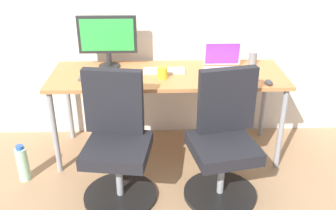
% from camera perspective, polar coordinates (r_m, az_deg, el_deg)
% --- Properties ---
extents(ground_plane, '(5.28, 5.28, 0.00)m').
position_cam_1_polar(ground_plane, '(3.40, -0.03, -6.92)').
color(ground_plane, '#9E7A56').
extents(desk, '(1.89, 0.63, 0.74)m').
position_cam_1_polar(desk, '(3.09, -0.03, 3.65)').
color(desk, '#B77542').
rests_on(desk, ground).
extents(office_chair_left, '(0.54, 0.54, 0.94)m').
position_cam_1_polar(office_chair_left, '(2.72, -7.72, -5.83)').
color(office_chair_left, black).
rests_on(office_chair_left, ground).
extents(office_chair_right, '(0.54, 0.54, 0.94)m').
position_cam_1_polar(office_chair_right, '(2.75, 8.38, -5.57)').
color(office_chair_right, black).
rests_on(office_chair_right, ground).
extents(water_bottle_on_floor, '(0.09, 0.09, 0.31)m').
position_cam_1_polar(water_bottle_on_floor, '(3.19, -21.03, -8.23)').
color(water_bottle_on_floor, '#A5D8B2').
rests_on(water_bottle_on_floor, ground).
extents(desktop_monitor, '(0.48, 0.18, 0.43)m').
position_cam_1_polar(desktop_monitor, '(3.18, -9.10, 9.95)').
color(desktop_monitor, '#262626').
rests_on(desktop_monitor, desk).
extents(open_laptop, '(0.31, 0.26, 0.23)m').
position_cam_1_polar(open_laptop, '(3.14, 8.31, 6.10)').
color(open_laptop, silver).
rests_on(open_laptop, desk).
extents(keyboard_by_monitor, '(0.34, 0.12, 0.02)m').
position_cam_1_polar(keyboard_by_monitor, '(3.01, -10.03, 4.14)').
color(keyboard_by_monitor, '#515156').
rests_on(keyboard_by_monitor, desk).
extents(keyboard_by_laptop, '(0.34, 0.12, 0.02)m').
position_cam_1_polar(keyboard_by_laptop, '(3.10, -0.61, 5.19)').
color(keyboard_by_laptop, silver).
rests_on(keyboard_by_laptop, desk).
extents(mouse_by_monitor, '(0.06, 0.10, 0.03)m').
position_cam_1_polar(mouse_by_monitor, '(2.95, 14.94, 3.32)').
color(mouse_by_monitor, '#2D2D2D').
rests_on(mouse_by_monitor, desk).
extents(mouse_by_laptop, '(0.06, 0.10, 0.03)m').
position_cam_1_polar(mouse_by_laptop, '(2.92, 7.55, 3.76)').
color(mouse_by_laptop, '#B7B7B7').
rests_on(mouse_by_laptop, desk).
extents(coffee_mug, '(0.08, 0.08, 0.09)m').
position_cam_1_polar(coffee_mug, '(2.96, -0.86, 4.91)').
color(coffee_mug, yellow).
rests_on(coffee_mug, desk).
extents(pen_cup, '(0.07, 0.07, 0.10)m').
position_cam_1_polar(pen_cup, '(3.34, 12.64, 6.89)').
color(pen_cup, slate).
rests_on(pen_cup, desk).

